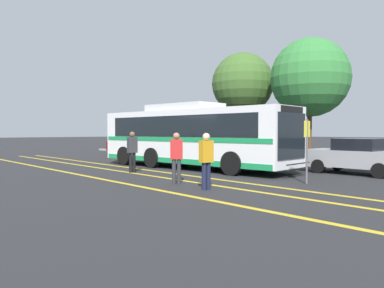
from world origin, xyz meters
The scene contains 16 objects.
ground_plane centered at (0.00, 0.00, 0.00)m, with size 220.00×220.00×0.00m, color #262628.
lane_strip_0 centered at (-1.42, -2.21, 0.00)m, with size 0.20×30.75×0.01m, color gold.
lane_strip_1 centered at (-1.42, -3.42, 0.00)m, with size 0.20×30.75×0.01m, color gold.
lane_strip_2 centered at (-1.42, -5.43, 0.00)m, with size 0.20×30.75×0.01m, color gold.
curb_strip centered at (-1.42, 5.35, 0.07)m, with size 38.75×0.36×0.15m, color #99999E.
transit_bus centered at (-1.43, -0.01, 1.63)m, with size 11.23×3.51×3.18m.
parked_car_0 centered at (-12.21, 3.60, 0.76)m, with size 4.88×2.28×1.49m.
parked_car_1 centered at (-6.36, 3.78, 0.71)m, with size 4.46×1.84×1.40m.
parked_car_2 centered at (-0.97, 3.69, 0.75)m, with size 4.70×2.13×1.48m.
parked_car_3 centered at (5.19, 3.53, 0.76)m, with size 4.14×1.98×1.52m.
pedestrian_0 centered at (2.41, -4.16, 1.01)m, with size 0.43×0.47×1.77m.
pedestrian_1 centered at (4.03, -4.30, 1.01)m, with size 0.26×0.44×1.76m.
pedestrian_2 centered at (-1.68, -3.31, 1.04)m, with size 0.24×0.43×1.81m.
bus_stop_sign centered at (5.37, -0.76, 1.42)m, with size 0.07×0.40×2.23m.
tree_0 centered at (-4.49, 7.40, 5.08)m, with size 4.20×4.20×7.19m.
tree_1 centered at (0.27, 7.99, 5.04)m, with size 4.71×4.71×7.41m.
Camera 1 is at (12.33, -12.33, 1.81)m, focal length 35.00 mm.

